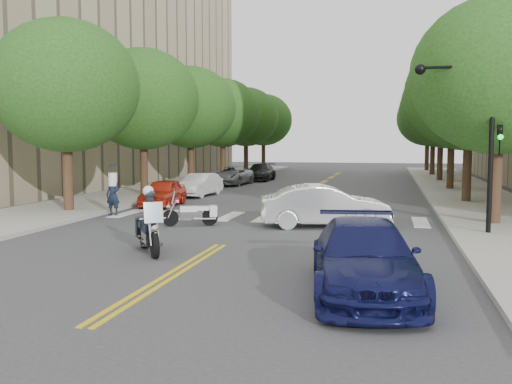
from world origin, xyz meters
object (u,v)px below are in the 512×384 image
(motorcycle_parked, at_px, (195,213))
(officer_standing, at_px, (113,195))
(convertible, at_px, (325,206))
(sedan_blue, at_px, (364,258))
(motorcycle_police, at_px, (148,223))

(motorcycle_parked, relative_size, officer_standing, 1.13)
(convertible, bearing_deg, officer_standing, 68.71)
(officer_standing, bearing_deg, convertible, -1.85)
(motorcycle_parked, height_order, sedan_blue, sedan_blue)
(officer_standing, distance_m, sedan_blue, 15.10)
(officer_standing, xyz_separation_m, convertible, (9.17, -1.21, -0.10))
(motorcycle_police, bearing_deg, sedan_blue, 119.46)
(motorcycle_parked, relative_size, convertible, 0.42)
(motorcycle_police, xyz_separation_m, motorcycle_parked, (-0.42, 5.19, -0.38))
(motorcycle_parked, xyz_separation_m, convertible, (4.78, 0.83, 0.31))
(convertible, relative_size, sedan_blue, 0.91)
(motorcycle_parked, bearing_deg, convertible, -102.72)
(motorcycle_parked, distance_m, convertible, 4.86)
(motorcycle_parked, bearing_deg, motorcycle_police, 162.08)
(convertible, height_order, sedan_blue, convertible)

